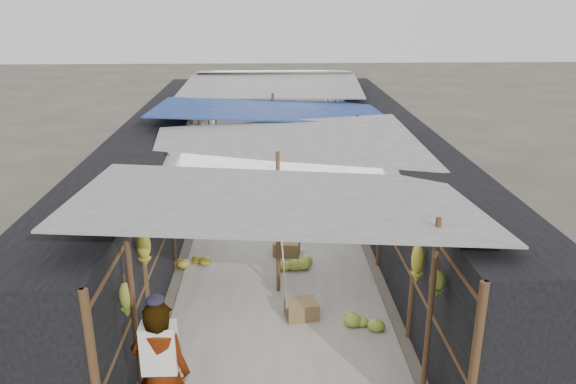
{
  "coord_description": "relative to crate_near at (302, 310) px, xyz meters",
  "views": [
    {
      "loc": [
        -0.18,
        -5.95,
        5.01
      ],
      "look_at": [
        0.24,
        4.85,
        1.25
      ],
      "focal_mm": 35.0,
      "sensor_mm": 36.0,
      "label": 1
    }
  ],
  "objects": [
    {
      "name": "market_canopy",
      "position": [
        -0.33,
        4.72,
        2.25
      ],
      "size": [
        5.62,
        15.2,
        2.77
      ],
      "color": "brown",
      "rests_on": "ground"
    },
    {
      "name": "crate_back",
      "position": [
        -0.83,
        5.38,
        -0.03
      ],
      "size": [
        0.46,
        0.4,
        0.25
      ],
      "primitive_type": "cube",
      "rotation": [
        0.0,
        0.0,
        -0.22
      ],
      "color": "brown",
      "rests_on": "ground"
    },
    {
      "name": "black_basin",
      "position": [
        1.34,
        8.41,
        -0.06
      ],
      "size": [
        0.65,
        0.65,
        0.19
      ],
      "primitive_type": "cylinder",
      "color": "black",
      "rests_on": "ground"
    },
    {
      "name": "aisle_slab",
      "position": [
        -0.36,
        4.39,
        -0.14
      ],
      "size": [
        3.6,
        16.0,
        0.02
      ],
      "primitive_type": "cube",
      "color": "#9E998E",
      "rests_on": "ground"
    },
    {
      "name": "stall_right",
      "position": [
        2.34,
        4.39,
        1.0
      ],
      "size": [
        1.4,
        15.0,
        2.3
      ],
      "primitive_type": "cube",
      "color": "black",
      "rests_on": "ground"
    },
    {
      "name": "crate_mid",
      "position": [
        -0.15,
        2.4,
        0.0
      ],
      "size": [
        0.58,
        0.5,
        0.31
      ],
      "primitive_type": "cube",
      "rotation": [
        0.0,
        0.0,
        -0.19
      ],
      "color": "brown",
      "rests_on": "ground"
    },
    {
      "name": "hanging_bananas",
      "position": [
        -0.44,
        4.28,
        1.46
      ],
      "size": [
        3.96,
        13.16,
        0.86
      ],
      "color": "olive",
      "rests_on": "ground"
    },
    {
      "name": "crate_near",
      "position": [
        0.0,
        0.0,
        0.0
      ],
      "size": [
        0.57,
        0.48,
        0.31
      ],
      "primitive_type": "cube",
      "rotation": [
        0.0,
        0.0,
        0.16
      ],
      "color": "brown",
      "rests_on": "ground"
    },
    {
      "name": "vendor_elderly",
      "position": [
        -1.78,
        -2.61,
        0.78
      ],
      "size": [
        0.74,
        0.54,
        1.87
      ],
      "primitive_type": "imported",
      "rotation": [
        0.0,
        0.0,
        3.0
      ],
      "color": "silver",
      "rests_on": "ground"
    },
    {
      "name": "vendor_seated",
      "position": [
        0.86,
        4.68,
        0.26
      ],
      "size": [
        0.55,
        0.62,
        0.83
      ],
      "primitive_type": "imported",
      "rotation": [
        0.0,
        0.0,
        -1.0
      ],
      "color": "#48433E",
      "rests_on": "ground"
    },
    {
      "name": "floor_bananas",
      "position": [
        -0.33,
        2.18,
        -0.02
      ],
      "size": [
        3.87,
        10.59,
        0.3
      ],
      "color": "olive",
      "rests_on": "ground"
    },
    {
      "name": "stall_left",
      "position": [
        -3.06,
        4.39,
        1.0
      ],
      "size": [
        1.4,
        15.0,
        2.3
      ],
      "primitive_type": "cube",
      "color": "black",
      "rests_on": "ground"
    },
    {
      "name": "shopper_blue",
      "position": [
        -0.22,
        4.87,
        0.61
      ],
      "size": [
        0.89,
        0.79,
        1.53
      ],
      "primitive_type": "imported",
      "rotation": [
        0.0,
        0.0,
        0.34
      ],
      "color": "#2143A9",
      "rests_on": "ground"
    }
  ]
}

